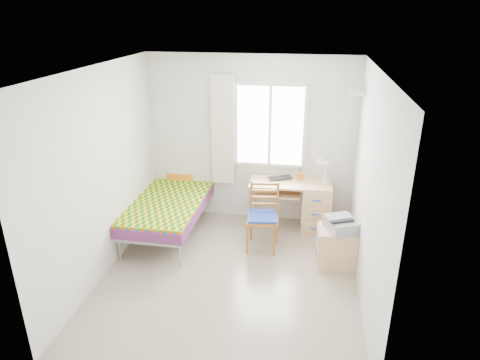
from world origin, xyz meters
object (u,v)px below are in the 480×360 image
bed (173,200)px  cabinet (336,247)px  chair (264,212)px  desk (311,204)px  printer (341,224)px

bed → cabinet: size_ratio=4.17×
bed → chair: size_ratio=2.28×
bed → chair: (1.45, -0.37, 0.08)m
desk → bed: bearing=-174.4°
chair → desk: bearing=37.6°
printer → desk: bearing=88.0°
chair → cabinet: size_ratio=1.83×
cabinet → printer: (0.04, -0.03, 0.35)m
chair → printer: (1.05, -0.33, 0.08)m
bed → cabinet: (2.46, -0.67, -0.20)m
chair → printer: bearing=-24.5°
cabinet → bed: bearing=160.5°
bed → chair: bearing=-13.7°
desk → cabinet: 1.02m
desk → printer: size_ratio=2.46×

